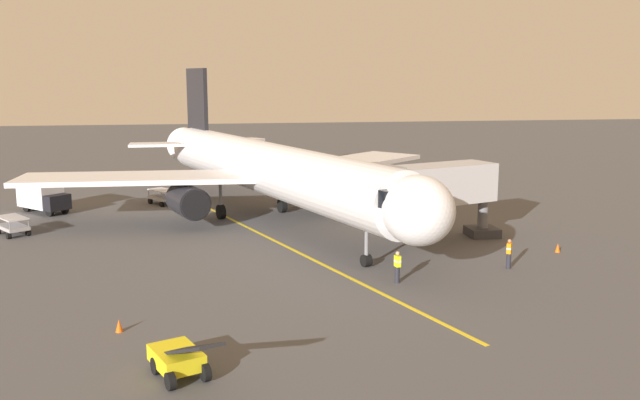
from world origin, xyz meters
The scene contains 13 objects.
ground_plane centered at (0.00, 0.00, 0.00)m, with size 220.00×220.00×0.00m, color #4C4C4F.
apron_lead_in_line centered at (-0.91, 6.59, 0.01)m, with size 0.24×40.00×0.01m, color yellow.
airplane centered at (-0.82, 0.32, 4.00)m, with size 32.83×39.08×11.50m.
jet_bridge centered at (-9.63, 9.18, 3.76)m, with size 11.34×6.19×5.40m.
ground_crew_marshaller centered at (-6.29, 16.61, 0.89)m, with size 0.32×0.44×1.71m.
ground_crew_wing_walker centered at (-12.49, 3.54, 0.89)m, with size 0.45×0.35×1.71m.
ground_crew_loader centered at (-13.27, 15.04, 0.89)m, with size 0.44×0.47×1.71m.
belt_loader_near_nose centered at (4.61, 26.27, 0.71)m, with size 2.87×4.69×2.32m.
baggage_cart_portside centered at (16.77, 1.69, 0.66)m, with size 2.64×2.93×1.27m.
box_truck_starboard_side centered at (16.50, -6.26, 1.39)m, with size 4.63×4.64×2.62m.
baggage_cart_rear_apron centered at (7.32, -8.29, 0.66)m, with size 2.62×2.94×1.27m.
safety_cone_nose_left centered at (-17.86, 12.14, 0.28)m, with size 0.32×0.32×0.55m, color #F2590F.
safety_cone_nose_right centered at (7.33, 21.41, 0.28)m, with size 0.32×0.32×0.55m, color #F2590F.
Camera 1 is at (3.36, 49.66, 10.69)m, focal length 37.80 mm.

